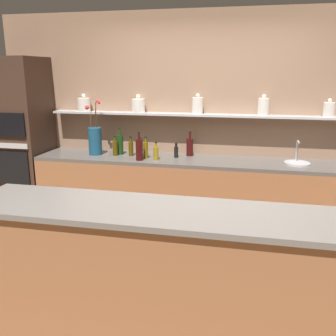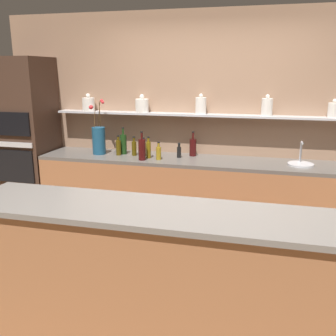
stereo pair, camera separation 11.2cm
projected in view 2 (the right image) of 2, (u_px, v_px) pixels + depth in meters
The scene contains 16 objects.
ground_plane at pixel (180, 290), 3.37m from camera, with size 12.00×12.00×0.00m, color olive.
back_wall_unit at pixel (208, 122), 4.54m from camera, with size 5.20×0.28×2.60m.
back_counter_unit at pixel (197, 197), 4.43m from camera, with size 3.77×0.62×0.92m.
island_counter at pixel (160, 278), 2.61m from camera, with size 2.78×0.61×1.02m.
oven_tower at pixel (28, 141), 4.81m from camera, with size 0.63×0.64×2.08m.
flower_vase at pixel (99, 140), 4.56m from camera, with size 0.19×0.16×0.66m.
sink_fixture at pixel (301, 163), 4.05m from camera, with size 0.28×0.28×0.25m.
bottle_sauce_0 at pixel (179, 151), 4.40m from camera, with size 0.05×0.05×0.17m.
bottle_oil_1 at pixel (159, 153), 4.29m from camera, with size 0.06×0.06×0.21m.
bottle_oil_2 at pixel (134, 148), 4.50m from camera, with size 0.06×0.06×0.23m.
bottle_oil_3 at pixel (148, 149), 4.36m from camera, with size 0.06×0.06×0.25m.
bottle_wine_4 at pixel (123, 144), 4.58m from camera, with size 0.08×0.08×0.33m.
bottle_wine_5 at pixel (142, 149), 4.26m from camera, with size 0.08×0.08×0.33m.
bottle_oil_6 at pixel (119, 147), 4.52m from camera, with size 0.06×0.06×0.24m.
bottle_wine_7 at pixel (193, 147), 4.47m from camera, with size 0.08×0.08×0.30m.
bottle_oil_8 at pixel (144, 149), 4.47m from camera, with size 0.06×0.06×0.22m.
Camera 2 is at (0.62, -2.92, 1.91)m, focal length 40.00 mm.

